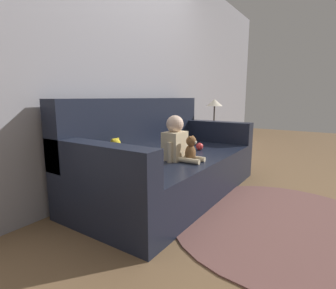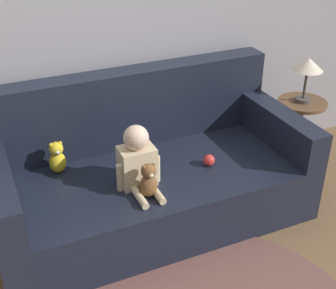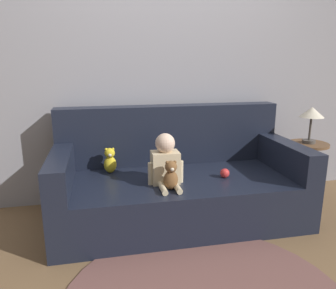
{
  "view_description": "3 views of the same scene",
  "coord_description": "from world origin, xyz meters",
  "px_view_note": "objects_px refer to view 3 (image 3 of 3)",
  "views": [
    {
      "loc": [
        -2.1,
        -1.33,
        0.94
      ],
      "look_at": [
        -0.07,
        0.0,
        0.5
      ],
      "focal_mm": 28.0,
      "sensor_mm": 36.0,
      "label": 1
    },
    {
      "loc": [
        -0.96,
        -2.38,
        2.02
      ],
      "look_at": [
        0.09,
        -0.05,
        0.57
      ],
      "focal_mm": 50.0,
      "sensor_mm": 36.0,
      "label": 2
    },
    {
      "loc": [
        -0.63,
        -2.51,
        1.32
      ],
      "look_at": [
        -0.1,
        -0.0,
        0.67
      ],
      "focal_mm": 35.0,
      "sensor_mm": 36.0,
      "label": 3
    }
  ],
  "objects_px": {
    "couch": "(177,182)",
    "side_table": "(310,131)",
    "person_baby": "(165,162)",
    "plush_toy_side": "(110,160)",
    "toy_ball": "(225,173)",
    "teddy_bear_brown": "(171,175)"
  },
  "relations": [
    {
      "from": "teddy_bear_brown",
      "to": "side_table",
      "type": "height_order",
      "value": "side_table"
    },
    {
      "from": "toy_ball",
      "to": "person_baby",
      "type": "bearing_deg",
      "value": -178.4
    },
    {
      "from": "teddy_bear_brown",
      "to": "plush_toy_side",
      "type": "relative_size",
      "value": 1.02
    },
    {
      "from": "person_baby",
      "to": "side_table",
      "type": "distance_m",
      "value": 1.45
    },
    {
      "from": "toy_ball",
      "to": "side_table",
      "type": "distance_m",
      "value": 0.99
    },
    {
      "from": "toy_ball",
      "to": "couch",
      "type": "bearing_deg",
      "value": 152.2
    },
    {
      "from": "couch",
      "to": "toy_ball",
      "type": "relative_size",
      "value": 26.58
    },
    {
      "from": "plush_toy_side",
      "to": "toy_ball",
      "type": "relative_size",
      "value": 2.88
    },
    {
      "from": "couch",
      "to": "person_baby",
      "type": "distance_m",
      "value": 0.35
    },
    {
      "from": "teddy_bear_brown",
      "to": "toy_ball",
      "type": "relative_size",
      "value": 2.94
    },
    {
      "from": "couch",
      "to": "side_table",
      "type": "bearing_deg",
      "value": 2.54
    },
    {
      "from": "person_baby",
      "to": "side_table",
      "type": "bearing_deg",
      "value": 10.29
    },
    {
      "from": "plush_toy_side",
      "to": "toy_ball",
      "type": "xyz_separation_m",
      "value": [
        0.92,
        -0.32,
        -0.07
      ]
    },
    {
      "from": "teddy_bear_brown",
      "to": "side_table",
      "type": "relative_size",
      "value": 0.25
    },
    {
      "from": "couch",
      "to": "side_table",
      "type": "height_order",
      "value": "couch"
    },
    {
      "from": "toy_ball",
      "to": "side_table",
      "type": "height_order",
      "value": "side_table"
    },
    {
      "from": "teddy_bear_brown",
      "to": "side_table",
      "type": "bearing_deg",
      "value": 15.91
    },
    {
      "from": "couch",
      "to": "side_table",
      "type": "xyz_separation_m",
      "value": [
        1.28,
        0.06,
        0.38
      ]
    },
    {
      "from": "couch",
      "to": "person_baby",
      "type": "height_order",
      "value": "couch"
    },
    {
      "from": "teddy_bear_brown",
      "to": "toy_ball",
      "type": "xyz_separation_m",
      "value": [
        0.49,
        0.16,
        -0.07
      ]
    },
    {
      "from": "plush_toy_side",
      "to": "side_table",
      "type": "distance_m",
      "value": 1.85
    },
    {
      "from": "side_table",
      "to": "plush_toy_side",
      "type": "bearing_deg",
      "value": 177.63
    }
  ]
}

